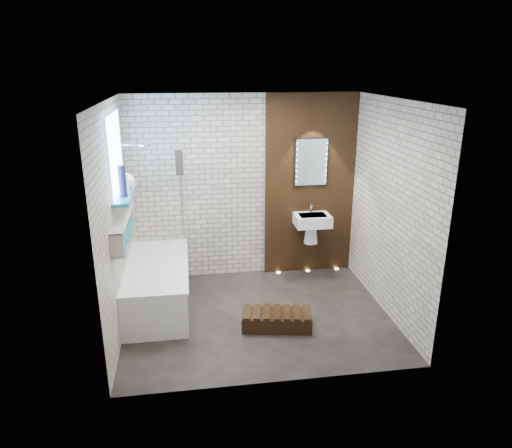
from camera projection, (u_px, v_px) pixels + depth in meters
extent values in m
plane|color=black|center=(258.00, 315.00, 5.86)|extent=(3.20, 3.20, 0.00)
cube|color=tan|center=(244.00, 188.00, 6.66)|extent=(3.20, 0.04, 2.60)
cube|color=tan|center=(280.00, 260.00, 4.22)|extent=(3.20, 0.04, 2.60)
cube|color=tan|center=(115.00, 222.00, 5.21)|extent=(0.04, 2.60, 2.60)
cube|color=tan|center=(389.00, 210.00, 5.67)|extent=(0.04, 2.60, 2.60)
plane|color=white|center=(258.00, 100.00, 5.02)|extent=(3.20, 3.20, 0.00)
cube|color=black|center=(310.00, 186.00, 6.76)|extent=(1.30, 0.06, 2.60)
cube|color=#7FADE0|center=(114.00, 154.00, 5.32)|extent=(0.03, 1.00, 0.90)
cube|color=#237280|center=(125.00, 194.00, 5.48)|extent=(0.18, 1.00, 0.04)
cube|color=#237280|center=(125.00, 236.00, 5.43)|extent=(0.14, 1.30, 0.03)
cube|color=#B2A899|center=(123.00, 217.00, 5.36)|extent=(0.14, 1.30, 0.03)
cube|color=#B2A899|center=(117.00, 247.00, 4.80)|extent=(0.14, 0.03, 0.26)
cube|color=#B2A899|center=(129.00, 210.00, 5.99)|extent=(0.14, 0.03, 0.26)
cube|color=white|center=(158.00, 286.00, 6.02)|extent=(0.75, 1.70, 0.55)
cube|color=white|center=(156.00, 265.00, 5.93)|extent=(0.79, 1.74, 0.03)
cylinder|color=silver|center=(169.00, 239.00, 6.61)|extent=(0.04, 0.04, 0.12)
cube|color=white|center=(182.00, 200.00, 6.16)|extent=(0.01, 0.78, 1.40)
cube|color=#2A2622|center=(179.00, 161.00, 5.70)|extent=(0.09, 0.24, 0.31)
cylinder|color=silver|center=(144.00, 145.00, 5.92)|extent=(0.18, 0.18, 0.02)
cube|color=white|center=(312.00, 220.00, 6.71)|extent=(0.50, 0.36, 0.16)
cone|color=white|center=(311.00, 234.00, 6.83)|extent=(0.20, 0.20, 0.28)
cylinder|color=silver|center=(311.00, 208.00, 6.76)|extent=(0.03, 0.03, 0.14)
cube|color=black|center=(311.00, 162.00, 6.62)|extent=(0.50, 0.02, 0.70)
cube|color=silver|center=(312.00, 162.00, 6.61)|extent=(0.45, 0.01, 0.65)
cube|color=black|center=(277.00, 320.00, 5.58)|extent=(0.86, 0.50, 0.18)
cylinder|color=maroon|center=(121.00, 239.00, 5.09)|extent=(0.06, 0.06, 0.14)
cylinder|color=#B3721B|center=(120.00, 242.00, 5.05)|extent=(0.06, 0.06, 0.11)
sphere|color=white|center=(126.00, 181.00, 5.57)|extent=(0.19, 0.19, 0.19)
cylinder|color=#161D3E|center=(122.00, 181.00, 5.23)|extent=(0.08, 0.08, 0.36)
cylinder|color=white|center=(125.00, 183.00, 5.41)|extent=(0.09, 0.09, 0.23)
cylinder|color=#FFD899|center=(279.00, 272.00, 7.05)|extent=(0.06, 0.06, 0.01)
cylinder|color=#FFD899|center=(308.00, 271.00, 7.12)|extent=(0.06, 0.06, 0.01)
cylinder|color=#FFD899|center=(337.00, 269.00, 7.18)|extent=(0.06, 0.06, 0.01)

